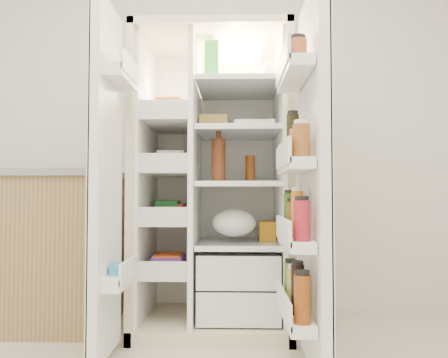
{
  "coord_description": "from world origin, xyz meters",
  "views": [
    {
      "loc": [
        0.25,
        -1.02,
        0.82
      ],
      "look_at": [
        0.19,
        1.25,
        0.9
      ],
      "focal_mm": 34.0,
      "sensor_mm": 36.0,
      "label": 1
    }
  ],
  "objects": [
    {
      "name": "wall_back",
      "position": [
        0.0,
        2.0,
        1.35
      ],
      "size": [
        4.0,
        0.02,
        2.7
      ],
      "primitive_type": "cube",
      "color": "silver",
      "rests_on": "floor"
    },
    {
      "name": "refrigerator",
      "position": [
        0.13,
        1.65,
        0.74
      ],
      "size": [
        0.92,
        0.7,
        1.8
      ],
      "color": "beige",
      "rests_on": "floor"
    },
    {
      "name": "freezer_door",
      "position": [
        -0.38,
        1.05,
        0.89
      ],
      "size": [
        0.15,
        0.4,
        1.72
      ],
      "color": "white",
      "rests_on": "floor"
    },
    {
      "name": "fridge_door",
      "position": [
        0.6,
        0.96,
        0.87
      ],
      "size": [
        0.17,
        0.58,
        1.72
      ],
      "color": "white",
      "rests_on": "floor"
    },
    {
      "name": "kitchen_counter",
      "position": [
        -1.17,
        1.66,
        0.49
      ],
      "size": [
        1.34,
        0.71,
        0.97
      ],
      "color": "#9E7E4F",
      "rests_on": "floor"
    }
  ]
}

